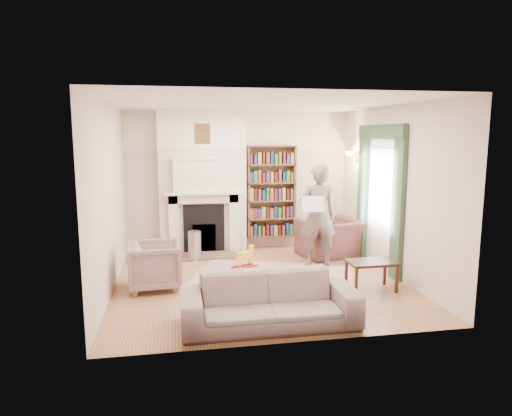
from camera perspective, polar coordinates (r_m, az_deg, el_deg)
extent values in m
plane|color=brown|center=(7.45, 0.34, -9.07)|extent=(4.50, 4.50, 0.00)
plane|color=white|center=(7.09, 0.36, 12.96)|extent=(4.50, 4.50, 0.00)
plane|color=beige|center=(9.34, -2.16, 3.43)|extent=(4.50, 0.00, 4.50)
plane|color=beige|center=(4.97, 5.08, -1.64)|extent=(4.50, 0.00, 4.50)
plane|color=beige|center=(7.09, -17.85, 1.18)|extent=(0.00, 4.50, 4.50)
plane|color=beige|center=(7.86, 16.71, 1.97)|extent=(0.00, 4.50, 4.50)
cube|color=beige|center=(9.10, -6.70, 3.22)|extent=(1.70, 0.35, 2.80)
cube|color=silver|center=(8.83, -6.56, 1.87)|extent=(1.47, 0.24, 0.05)
cube|color=black|center=(9.04, -6.51, -2.59)|extent=(0.80, 0.06, 0.96)
cube|color=silver|center=(8.82, -6.61, 4.04)|extent=(1.15, 0.18, 0.62)
cube|color=brown|center=(9.35, 1.91, 2.05)|extent=(1.00, 0.24, 1.85)
cube|color=silver|center=(8.20, 15.38, 2.67)|extent=(0.02, 0.90, 1.30)
cube|color=#2E442C|center=(7.60, 17.32, 0.19)|extent=(0.07, 0.32, 2.40)
cube|color=#2E442C|center=(8.85, 13.17, 1.57)|extent=(0.07, 0.32, 2.40)
cube|color=#2E442C|center=(8.14, 15.37, 9.18)|extent=(0.09, 1.70, 0.24)
cube|color=#C5AC95|center=(7.51, 1.92, -8.87)|extent=(3.12, 2.78, 0.01)
imported|color=#4F2C2A|center=(8.94, 9.23, -3.71)|extent=(1.31, 1.20, 0.72)
imported|color=#A59488|center=(7.17, -12.52, -7.03)|extent=(0.85, 0.83, 0.71)
imported|color=#A39B86|center=(5.71, 1.68, -11.48)|extent=(2.16, 0.85, 0.63)
imported|color=#61554D|center=(8.13, 7.73, -0.96)|extent=(0.69, 0.47, 1.83)
cube|color=silver|center=(7.86, 7.17, 0.50)|extent=(0.40, 0.14, 0.27)
cylinder|color=#ACADB4|center=(8.64, -7.67, -4.69)|extent=(0.32, 0.32, 0.55)
cube|color=#E4D550|center=(7.18, -5.74, -9.60)|extent=(0.34, 0.34, 0.03)
cube|color=#A71F13|center=(7.08, -5.78, -9.79)|extent=(0.33, 0.23, 0.05)
cube|color=red|center=(7.24, 5.21, -9.50)|extent=(0.26, 0.21, 0.02)
cube|color=red|center=(7.13, 2.75, -9.75)|extent=(0.24, 0.18, 0.02)
cube|color=red|center=(6.91, 1.28, -10.36)|extent=(0.28, 0.30, 0.02)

